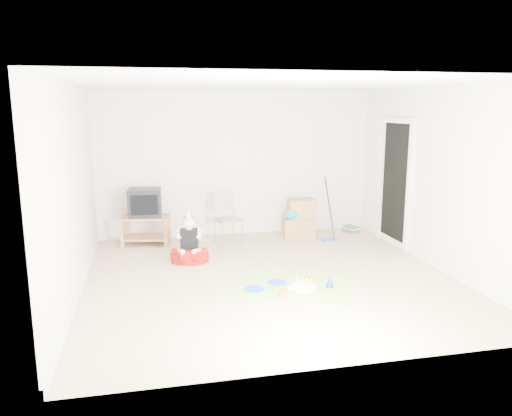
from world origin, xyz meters
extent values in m
plane|color=#C1AD8A|center=(0.00, 0.00, 0.00)|extent=(5.00, 5.00, 0.00)
cube|color=black|center=(2.48, 1.20, 1.02)|extent=(0.02, 0.90, 2.05)
cube|color=#A8734B|center=(-1.65, 2.09, 0.47)|extent=(0.86, 0.62, 0.03)
cube|color=#A8734B|center=(-1.65, 2.09, 0.12)|extent=(0.86, 0.62, 0.03)
cube|color=#A8734B|center=(-2.05, 1.94, 0.24)|extent=(0.06, 0.06, 0.49)
cube|color=#A8734B|center=(-1.34, 1.81, 0.24)|extent=(0.06, 0.06, 0.49)
cube|color=#A8734B|center=(-1.97, 2.36, 0.24)|extent=(0.06, 0.06, 0.49)
cube|color=#A8734B|center=(-1.26, 2.23, 0.24)|extent=(0.06, 0.06, 0.49)
cube|color=black|center=(-1.65, 2.09, 0.72)|extent=(0.57, 0.48, 0.47)
cube|color=#99999E|center=(-0.28, 1.78, 0.43)|extent=(0.48, 0.47, 0.03)
cylinder|color=#99999E|center=(-0.46, 1.73, 0.44)|extent=(0.02, 0.02, 0.89)
cylinder|color=#99999E|center=(-0.11, 1.82, 0.44)|extent=(0.02, 0.02, 0.89)
cube|color=#A87A51|center=(1.03, 1.98, 0.18)|extent=(0.59, 0.48, 0.35)
cube|color=#A87A51|center=(1.09, 2.01, 0.52)|extent=(0.50, 0.41, 0.33)
ellipsoid|color=#0D8F93|center=(0.87, 1.88, 0.45)|extent=(0.23, 0.16, 0.19)
cube|color=blue|center=(1.50, 1.64, 0.01)|extent=(0.29, 0.16, 0.03)
cylinder|color=black|center=(1.50, 1.64, 0.56)|extent=(0.12, 0.36, 1.07)
cube|color=#2A7E59|center=(2.09, 2.11, 0.02)|extent=(0.27, 0.32, 0.03)
cube|color=#A94124|center=(2.09, 2.11, 0.05)|extent=(0.28, 0.32, 0.03)
cube|color=beige|center=(2.09, 2.11, 0.08)|extent=(0.29, 0.32, 0.03)
cube|color=#2A7E59|center=(2.09, 2.11, 0.11)|extent=(0.29, 0.31, 0.03)
cylinder|color=#A1120E|center=(-1.01, 0.95, 0.08)|extent=(0.66, 0.66, 0.16)
cube|color=black|center=(-1.01, 0.95, 0.33)|extent=(0.28, 0.19, 0.35)
sphere|color=beige|center=(-1.01, 0.95, 0.60)|extent=(0.21, 0.21, 0.18)
cone|color=white|center=(-1.01, 0.95, 0.76)|extent=(0.10, 0.10, 0.14)
cube|color=#E02F89|center=(0.23, -0.39, 0.00)|extent=(1.86, 1.66, 0.01)
cube|color=white|center=(0.28, -0.64, 0.04)|extent=(0.37, 0.37, 0.08)
cube|color=green|center=(0.28, -0.64, 0.01)|extent=(0.37, 0.37, 0.01)
cylinder|color=beige|center=(0.17, -0.59, 0.12)|extent=(0.01, 0.01, 0.07)
cylinder|color=beige|center=(0.22, -0.64, 0.12)|extent=(0.01, 0.01, 0.07)
cylinder|color=beige|center=(0.26, -0.69, 0.12)|extent=(0.01, 0.01, 0.07)
cylinder|color=beige|center=(0.31, -0.74, 0.12)|extent=(0.01, 0.01, 0.07)
cylinder|color=beige|center=(0.24, -0.53, 0.12)|extent=(0.01, 0.01, 0.07)
cylinder|color=beige|center=(0.29, -0.58, 0.12)|extent=(0.01, 0.01, 0.07)
cylinder|color=beige|center=(0.33, -0.63, 0.12)|extent=(0.01, 0.01, 0.07)
cylinder|color=beige|center=(0.38, -0.68, 0.12)|extent=(0.01, 0.01, 0.07)
cylinder|color=blue|center=(0.04, -0.26, 0.01)|extent=(0.34, 0.34, 0.01)
cylinder|color=blue|center=(-0.31, -0.44, 0.01)|extent=(0.31, 0.31, 0.01)
cylinder|color=orange|center=(0.54, -0.30, 0.05)|extent=(0.08, 0.08, 0.08)
cylinder|color=orange|center=(-0.02, -0.78, 0.05)|extent=(0.11, 0.11, 0.09)
cone|color=#1635A0|center=(0.67, -0.56, 0.08)|extent=(0.14, 0.14, 0.15)
camera|label=1|loc=(-1.58, -6.38, 2.33)|focal=35.00mm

